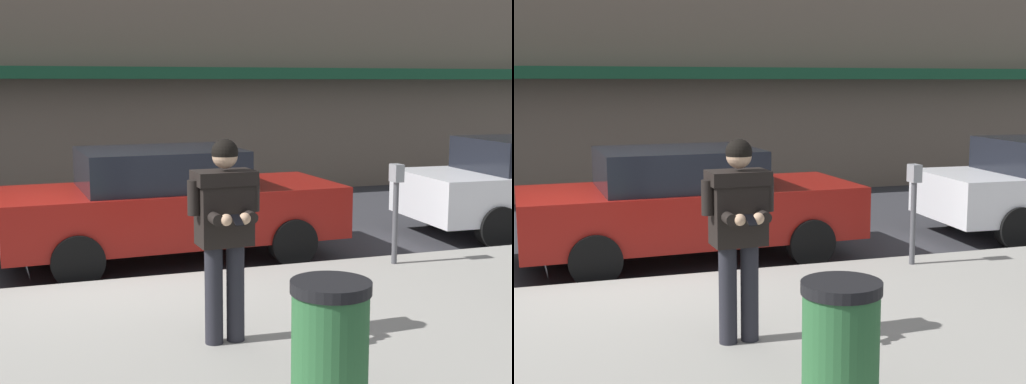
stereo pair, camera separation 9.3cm
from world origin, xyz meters
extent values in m
plane|color=#333338|center=(0.00, 0.00, 0.00)|extent=(80.00, 80.00, 0.00)
cube|color=#99968E|center=(1.00, -2.85, 0.07)|extent=(32.00, 5.30, 0.14)
cube|color=silver|center=(1.00, 0.05, 0.00)|extent=(28.00, 0.12, 0.01)
cube|color=#195133|center=(1.00, 6.15, 2.60)|extent=(26.60, 0.70, 0.24)
cube|color=maroon|center=(1.02, 1.00, 0.67)|extent=(4.57, 2.01, 0.70)
cube|color=black|center=(0.84, 0.99, 1.28)|extent=(2.14, 1.72, 0.52)
cylinder|color=black|center=(2.37, 1.91, 0.32)|extent=(0.65, 0.25, 0.64)
cylinder|color=black|center=(2.45, 0.20, 0.32)|extent=(0.65, 0.25, 0.64)
cylinder|color=black|center=(-0.41, 1.79, 0.32)|extent=(0.65, 0.25, 0.64)
cylinder|color=black|center=(-0.34, 0.08, 0.32)|extent=(0.65, 0.25, 0.64)
cylinder|color=black|center=(5.71, 1.88, 0.32)|extent=(0.65, 0.24, 0.64)
cylinder|color=black|center=(5.64, 0.17, 0.32)|extent=(0.65, 0.24, 0.64)
cylinder|color=#23232B|center=(0.82, -2.56, 0.58)|extent=(0.16, 0.16, 0.88)
cylinder|color=#23232B|center=(0.62, -2.57, 0.58)|extent=(0.16, 0.16, 0.88)
cube|color=black|center=(0.72, -2.56, 1.34)|extent=(0.47, 0.32, 0.64)
cube|color=black|center=(0.72, -2.56, 1.61)|extent=(0.53, 0.36, 0.12)
cylinder|color=black|center=(0.99, -2.55, 1.45)|extent=(0.11, 0.11, 0.30)
cylinder|color=black|center=(0.87, -2.72, 1.30)|extent=(0.11, 0.30, 0.10)
sphere|color=tan|center=(0.81, -2.86, 1.30)|extent=(0.10, 0.10, 0.10)
cylinder|color=black|center=(0.45, -2.58, 1.45)|extent=(0.11, 0.11, 0.30)
cylinder|color=black|center=(0.58, -2.73, 1.30)|extent=(0.11, 0.30, 0.10)
sphere|color=tan|center=(0.65, -2.87, 1.30)|extent=(0.10, 0.10, 0.10)
cube|color=black|center=(0.73, -2.90, 1.30)|extent=(0.08, 0.14, 0.07)
sphere|color=tan|center=(0.72, -2.59, 1.80)|extent=(0.22, 0.22, 0.22)
sphere|color=black|center=(0.72, -2.59, 1.83)|extent=(0.23, 0.23, 0.23)
cylinder|color=#4C4C51|center=(3.51, -0.60, 0.67)|extent=(0.07, 0.07, 1.05)
cube|color=gray|center=(3.51, -0.60, 1.30)|extent=(0.12, 0.18, 0.22)
cylinder|color=#2D6638|center=(0.97, -4.23, 0.59)|extent=(0.52, 0.52, 0.90)
cylinder|color=black|center=(0.97, -4.23, 1.08)|extent=(0.55, 0.55, 0.08)
camera|label=1|loc=(-0.94, -8.38, 2.42)|focal=50.00mm
camera|label=2|loc=(-0.85, -8.41, 2.42)|focal=50.00mm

